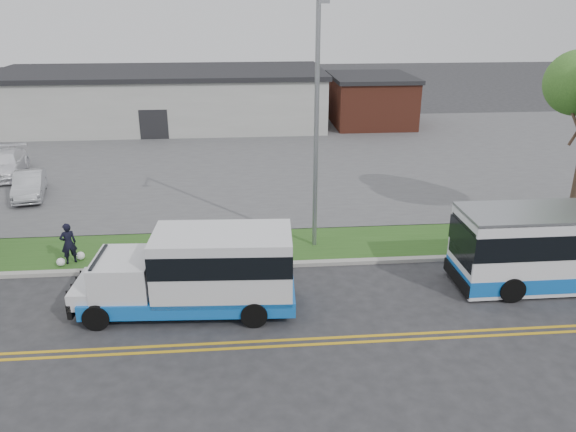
{
  "coord_description": "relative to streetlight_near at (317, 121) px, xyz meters",
  "views": [
    {
      "loc": [
        0.12,
        -18.1,
        9.59
      ],
      "look_at": [
        1.87,
        2.26,
        1.6
      ],
      "focal_mm": 35.0,
      "sensor_mm": 36.0,
      "label": 1
    }
  ],
  "objects": [
    {
      "name": "parking_lot",
      "position": [
        -3.0,
        14.27,
        -5.18
      ],
      "size": [
        80.0,
        25.0,
        0.1
      ],
      "primitive_type": "cube",
      "color": "#4C4C4F",
      "rests_on": "ground"
    },
    {
      "name": "lane_line_north",
      "position": [
        -3.0,
        -6.58,
        -5.23
      ],
      "size": [
        70.0,
        0.12,
        0.01
      ],
      "primitive_type": "cube",
      "color": "gold",
      "rests_on": "ground"
    },
    {
      "name": "verge",
      "position": [
        -3.0,
        0.17,
        -5.18
      ],
      "size": [
        80.0,
        3.3,
        0.1
      ],
      "primitive_type": "cube",
      "color": "#29511B",
      "rests_on": "ground"
    },
    {
      "name": "commercial_building",
      "position": [
        -9.0,
        24.27,
        -3.05
      ],
      "size": [
        25.4,
        10.4,
        4.35
      ],
      "color": "#9E9E99",
      "rests_on": "ground"
    },
    {
      "name": "grocery_bag_left",
      "position": [
        -9.8,
        -1.08,
        -4.97
      ],
      "size": [
        0.32,
        0.32,
        0.32
      ],
      "primitive_type": "sphere",
      "color": "white",
      "rests_on": "verge"
    },
    {
      "name": "ground",
      "position": [
        -3.0,
        -2.73,
        -5.23
      ],
      "size": [
        140.0,
        140.0,
        0.0
      ],
      "primitive_type": "plane",
      "color": "#28282B",
      "rests_on": "ground"
    },
    {
      "name": "lane_line_south",
      "position": [
        -3.0,
        -6.88,
        -5.23
      ],
      "size": [
        70.0,
        0.12,
        0.01
      ],
      "primitive_type": "cube",
      "color": "gold",
      "rests_on": "ground"
    },
    {
      "name": "grocery_bag_right",
      "position": [
        -9.2,
        -0.58,
        -4.97
      ],
      "size": [
        0.32,
        0.32,
        0.32
      ],
      "primitive_type": "sphere",
      "color": "white",
      "rests_on": "verge"
    },
    {
      "name": "parked_car_b",
      "position": [
        -16.22,
        11.07,
        -4.46
      ],
      "size": [
        2.51,
        4.86,
        1.35
      ],
      "primitive_type": "imported",
      "rotation": [
        0.0,
        0.0,
        0.14
      ],
      "color": "white",
      "rests_on": "parking_lot"
    },
    {
      "name": "brick_wing",
      "position": [
        7.5,
        23.27,
        -3.27
      ],
      "size": [
        6.3,
        7.3,
        3.9
      ],
      "color": "brown",
      "rests_on": "ground"
    },
    {
      "name": "curb",
      "position": [
        -3.0,
        -1.63,
        -5.16
      ],
      "size": [
        80.0,
        0.3,
        0.15
      ],
      "primitive_type": "cube",
      "color": "#9E9B93",
      "rests_on": "ground"
    },
    {
      "name": "shuttle_bus",
      "position": [
        -4.26,
        -4.56,
        -3.78
      ],
      "size": [
        7.22,
        2.71,
        2.72
      ],
      "rotation": [
        0.0,
        0.0,
        -0.05
      ],
      "color": "blue",
      "rests_on": "ground"
    },
    {
      "name": "streetlight_near",
      "position": [
        0.0,
        0.0,
        0.0
      ],
      "size": [
        0.35,
        1.53,
        9.5
      ],
      "color": "gray",
      "rests_on": "verge"
    },
    {
      "name": "parked_car_a",
      "position": [
        -13.62,
        7.2,
        -4.5
      ],
      "size": [
        2.17,
        4.06,
        1.27
      ],
      "primitive_type": "imported",
      "rotation": [
        0.0,
        0.0,
        0.22
      ],
      "color": "#ABADB3",
      "rests_on": "parking_lot"
    },
    {
      "name": "pedestrian",
      "position": [
        -9.5,
        -0.83,
        -4.32
      ],
      "size": [
        0.7,
        0.62,
        1.62
      ],
      "primitive_type": "imported",
      "rotation": [
        0.0,
        0.0,
        3.62
      ],
      "color": "black",
      "rests_on": "verge"
    }
  ]
}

